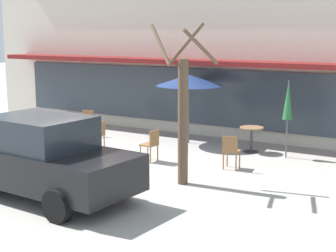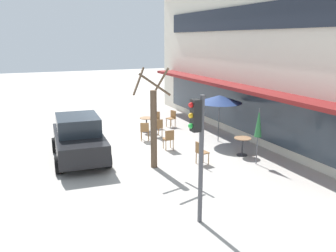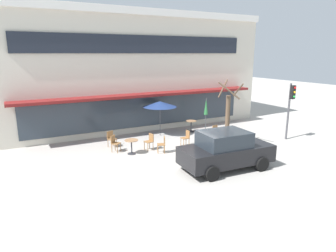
% 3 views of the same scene
% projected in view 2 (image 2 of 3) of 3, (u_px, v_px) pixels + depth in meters
% --- Properties ---
extents(ground_plane, '(80.00, 80.00, 0.00)m').
position_uv_depth(ground_plane, '(120.00, 150.00, 15.57)').
color(ground_plane, '#ADA8A0').
extents(building_facade, '(18.78, 9.10, 7.85)m').
position_uv_depth(building_facade, '(304.00, 54.00, 18.41)').
color(building_facade, beige).
rests_on(building_facade, ground).
extents(cafe_table_near_wall, '(0.70, 0.70, 0.76)m').
position_uv_depth(cafe_table_near_wall, '(242.00, 143.00, 14.67)').
color(cafe_table_near_wall, '#333338').
rests_on(cafe_table_near_wall, ground).
extents(cafe_table_streetside, '(0.70, 0.70, 0.76)m').
position_uv_depth(cafe_table_streetside, '(147.00, 122.00, 18.38)').
color(cafe_table_streetside, '#333338').
rests_on(cafe_table_streetside, ground).
extents(patio_umbrella_green_folded, '(2.10, 2.10, 2.20)m').
position_uv_depth(patio_umbrella_green_folded, '(219.00, 99.00, 16.36)').
color(patio_umbrella_green_folded, '#4C4C51').
rests_on(patio_umbrella_green_folded, ground).
extents(patio_umbrella_cream_folded, '(0.28, 0.28, 2.20)m').
position_uv_depth(patio_umbrella_cream_folded, '(259.00, 123.00, 13.39)').
color(patio_umbrella_cream_folded, '#4C4C51').
rests_on(patio_umbrella_cream_folded, ground).
extents(cafe_chair_0, '(0.56, 0.56, 0.89)m').
position_uv_depth(cafe_chair_0, '(156.00, 118.00, 19.24)').
color(cafe_chair_0, olive).
rests_on(cafe_chair_0, ground).
extents(cafe_chair_1, '(0.51, 0.51, 0.89)m').
position_uv_depth(cafe_chair_1, '(172.00, 117.00, 19.51)').
color(cafe_chair_1, olive).
rests_on(cafe_chair_1, ground).
extents(cafe_chair_2, '(0.52, 0.52, 0.89)m').
position_uv_depth(cafe_chair_2, '(145.00, 130.00, 16.81)').
color(cafe_chair_2, olive).
rests_on(cafe_chair_2, ground).
extents(cafe_chair_3, '(0.46, 0.46, 0.89)m').
position_uv_depth(cafe_chair_3, '(158.00, 127.00, 17.44)').
color(cafe_chair_3, olive).
rests_on(cafe_chair_3, ground).
extents(cafe_chair_4, '(0.42, 0.42, 0.89)m').
position_uv_depth(cafe_chair_4, '(169.00, 138.00, 15.43)').
color(cafe_chair_4, olive).
rests_on(cafe_chair_4, ground).
extents(cafe_chair_5, '(0.45, 0.45, 0.89)m').
position_uv_depth(cafe_chair_5, '(201.00, 151.00, 13.62)').
color(cafe_chair_5, olive).
rests_on(cafe_chair_5, ground).
extents(parked_sedan, '(4.30, 2.21, 1.76)m').
position_uv_depth(parked_sedan, '(79.00, 138.00, 14.13)').
color(parked_sedan, black).
rests_on(parked_sedan, ground).
extents(street_tree, '(1.52, 1.34, 3.74)m').
position_uv_depth(street_tree, '(153.00, 124.00, 13.04)').
color(street_tree, brown).
rests_on(street_tree, ground).
extents(traffic_light_pole, '(0.26, 0.44, 3.40)m').
position_uv_depth(traffic_light_pole, '(198.00, 139.00, 8.87)').
color(traffic_light_pole, '#47474C').
rests_on(traffic_light_pole, ground).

